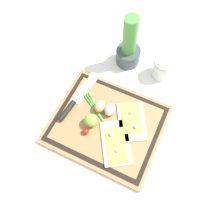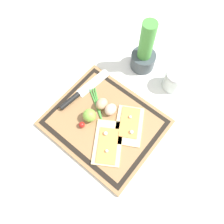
# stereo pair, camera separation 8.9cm
# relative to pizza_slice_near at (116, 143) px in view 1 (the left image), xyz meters

# --- Properties ---
(ground_plane) EXTENTS (6.00, 6.00, 0.00)m
(ground_plane) POSITION_rel_pizza_slice_near_xyz_m (-0.07, 0.06, -0.02)
(ground_plane) COLOR white
(cutting_board) EXTENTS (0.45, 0.38, 0.02)m
(cutting_board) POSITION_rel_pizza_slice_near_xyz_m (-0.07, 0.06, -0.02)
(cutting_board) COLOR #997047
(cutting_board) RESTS_ON ground_plane
(pizza_slice_near) EXTENTS (0.19, 0.21, 0.02)m
(pizza_slice_near) POSITION_rel_pizza_slice_near_xyz_m (0.00, 0.00, 0.00)
(pizza_slice_near) COLOR beige
(pizza_slice_near) RESTS_ON cutting_board
(pizza_slice_far) EXTENTS (0.18, 0.20, 0.02)m
(pizza_slice_far) POSITION_rel_pizza_slice_near_xyz_m (0.02, 0.11, 0.00)
(pizza_slice_far) COLOR beige
(pizza_slice_far) RESTS_ON cutting_board
(knife) EXTENTS (0.06, 0.27, 0.02)m
(knife) POSITION_rel_pizza_slice_near_xyz_m (-0.24, 0.08, 0.00)
(knife) COLOR silver
(knife) RESTS_ON cutting_board
(egg_brown) EXTENTS (0.04, 0.05, 0.04)m
(egg_brown) POSITION_rel_pizza_slice_near_xyz_m (-0.12, 0.11, 0.02)
(egg_brown) COLOR tan
(egg_brown) RESTS_ON cutting_board
(egg_pink) EXTENTS (0.04, 0.05, 0.04)m
(egg_pink) POSITION_rel_pizza_slice_near_xyz_m (-0.08, 0.11, 0.02)
(egg_pink) COLOR beige
(egg_pink) RESTS_ON cutting_board
(lime) EXTENTS (0.05, 0.05, 0.05)m
(lime) POSITION_rel_pizza_slice_near_xyz_m (-0.13, 0.04, 0.02)
(lime) COLOR #7FB742
(lime) RESTS_ON cutting_board
(cherry_tomato_red) EXTENTS (0.03, 0.03, 0.03)m
(cherry_tomato_red) POSITION_rel_pizza_slice_near_xyz_m (-0.13, -0.01, 0.01)
(cherry_tomato_red) COLOR red
(cherry_tomato_red) RESTS_ON cutting_board
(scallion_bunch) EXTENTS (0.26, 0.19, 0.01)m
(scallion_bunch) POSITION_rel_pizza_slice_near_xyz_m (-0.09, 0.06, -0.00)
(scallion_bunch) COLOR #47933D
(scallion_bunch) RESTS_ON cutting_board
(herb_pot) EXTENTS (0.11, 0.11, 0.26)m
(herb_pot) POSITION_rel_pizza_slice_near_xyz_m (-0.12, 0.40, 0.06)
(herb_pot) COLOR #3D474C
(herb_pot) RESTS_ON ground_plane
(sauce_jar) EXTENTS (0.09, 0.09, 0.09)m
(sauce_jar) POSITION_rel_pizza_slice_near_xyz_m (0.05, 0.40, 0.02)
(sauce_jar) COLOR silver
(sauce_jar) RESTS_ON ground_plane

